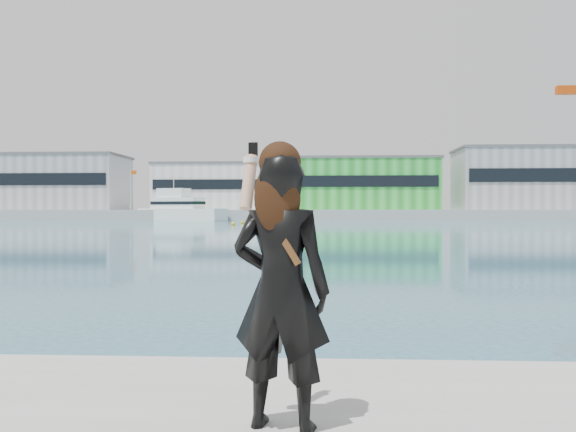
# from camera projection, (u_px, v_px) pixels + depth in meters

# --- Properties ---
(far_quay) EXTENTS (320.00, 40.00, 2.00)m
(far_quay) POSITION_uv_depth(u_px,v_px,m) (322.00, 214.00, 133.99)
(far_quay) COLOR #9E9E99
(far_quay) RESTS_ON ground
(warehouse_grey_left) EXTENTS (26.52, 16.36, 11.50)m
(warehouse_grey_left) POSITION_uv_depth(u_px,v_px,m) (61.00, 182.00, 134.97)
(warehouse_grey_left) COLOR gray
(warehouse_grey_left) RESTS_ON far_quay
(warehouse_white) EXTENTS (24.48, 15.35, 9.50)m
(warehouse_white) POSITION_uv_depth(u_px,v_px,m) (216.00, 187.00, 133.14)
(warehouse_white) COLOR silver
(warehouse_white) RESTS_ON far_quay
(warehouse_green) EXTENTS (30.60, 16.36, 10.50)m
(warehouse_green) POSITION_uv_depth(u_px,v_px,m) (361.00, 184.00, 131.46)
(warehouse_green) COLOR green
(warehouse_green) RESTS_ON far_quay
(warehouse_grey_right) EXTENTS (25.50, 15.35, 12.50)m
(warehouse_grey_right) POSITION_uv_depth(u_px,v_px,m) (520.00, 179.00, 129.66)
(warehouse_grey_right) COLOR gray
(warehouse_grey_right) RESTS_ON far_quay
(flagpole_left) EXTENTS (1.28, 0.16, 8.00)m
(flagpole_left) POSITION_uv_depth(u_px,v_px,m) (131.00, 187.00, 127.06)
(flagpole_left) COLOR silver
(flagpole_left) RESTS_ON far_quay
(flagpole_right) EXTENTS (1.28, 0.16, 8.00)m
(flagpole_right) POSITION_uv_depth(u_px,v_px,m) (437.00, 186.00, 123.71)
(flagpole_right) COLOR silver
(flagpole_right) RESTS_ON far_quay
(motor_yacht) EXTENTS (17.01, 10.48, 7.70)m
(motor_yacht) POSITION_uv_depth(u_px,v_px,m) (180.00, 209.00, 116.02)
(motor_yacht) COLOR white
(motor_yacht) RESTS_ON ground
(buoy_far) EXTENTS (0.50, 0.50, 0.50)m
(buoy_far) POSITION_uv_depth(u_px,v_px,m) (233.00, 225.00, 82.47)
(buoy_far) COLOR yellow
(buoy_far) RESTS_ON ground
(buoy_extra) EXTENTS (0.50, 0.50, 0.50)m
(buoy_extra) POSITION_uv_depth(u_px,v_px,m) (242.00, 223.00, 93.37)
(buoy_extra) COLOR yellow
(buoy_extra) RESTS_ON ground
(woman) EXTENTS (0.61, 0.47, 1.60)m
(woman) POSITION_uv_depth(u_px,v_px,m) (281.00, 282.00, 3.52)
(woman) COLOR black
(woman) RESTS_ON near_quay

